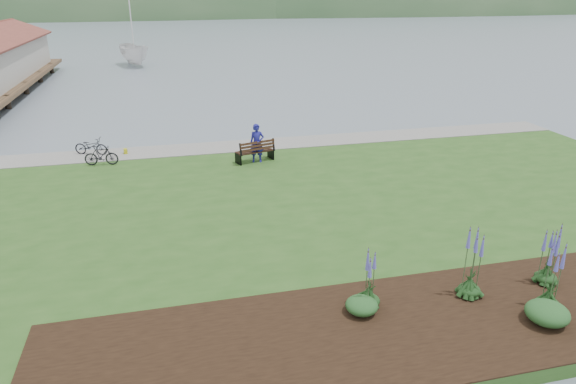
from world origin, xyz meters
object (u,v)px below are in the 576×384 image
object	(u,v)px
park_bench	(256,151)
sailboat	(136,66)
bicycle_a	(91,146)
person	(257,140)

from	to	relation	value
park_bench	sailboat	world-z (taller)	sailboat
sailboat	bicycle_a	bearing A→B (deg)	-109.80
park_bench	bicycle_a	xyz separation A→B (m)	(-7.92, 3.15, -0.12)
park_bench	person	xyz separation A→B (m)	(0.07, -0.01, 0.54)
person	bicycle_a	bearing A→B (deg)	168.84
park_bench	sailboat	xyz separation A→B (m)	(-6.86, 39.43, -0.96)
bicycle_a	sailboat	world-z (taller)	sailboat
bicycle_a	sailboat	distance (m)	36.31
person	sailboat	xyz separation A→B (m)	(-6.93, 39.44, -1.50)
sailboat	person	bearing A→B (deg)	-98.17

